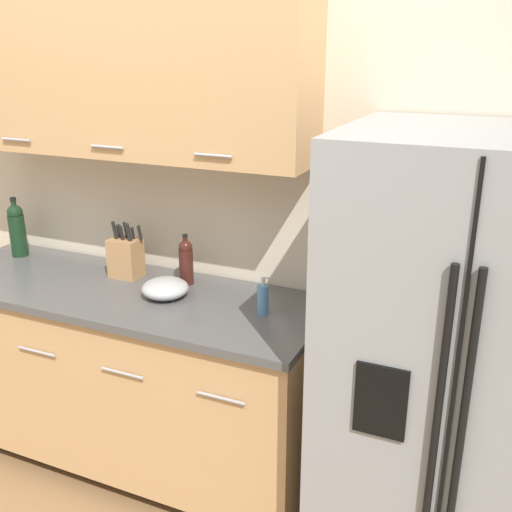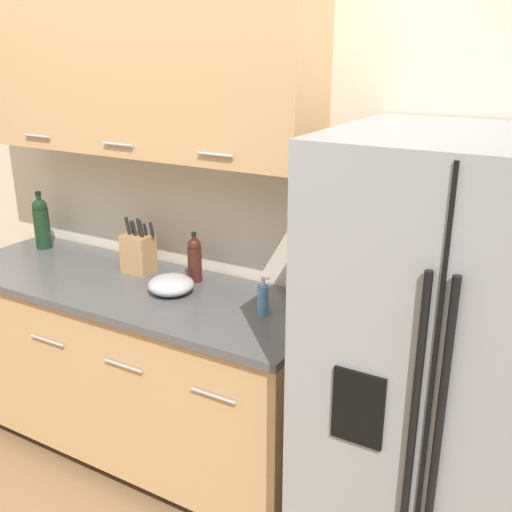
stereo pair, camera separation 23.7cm
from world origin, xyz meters
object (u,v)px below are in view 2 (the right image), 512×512
(refrigerator, at_px, (455,390))
(soap_dispenser, at_px, (263,299))
(knife_block, at_px, (138,252))
(wine_bottle, at_px, (41,222))
(oil_bottle, at_px, (195,259))
(mixing_bowl, at_px, (171,285))

(refrigerator, height_order, soap_dispenser, refrigerator)
(knife_block, bearing_deg, refrigerator, -7.77)
(wine_bottle, bearing_deg, oil_bottle, 0.69)
(knife_block, relative_size, wine_bottle, 0.88)
(wine_bottle, relative_size, soap_dispenser, 1.90)
(refrigerator, xyz_separation_m, mixing_bowl, (-1.25, 0.07, 0.10))
(refrigerator, bearing_deg, mixing_bowl, 176.72)
(wine_bottle, bearing_deg, soap_dispenser, -5.79)
(knife_block, height_order, wine_bottle, wine_bottle)
(knife_block, bearing_deg, soap_dispenser, -9.26)
(soap_dispenser, height_order, oil_bottle, oil_bottle)
(wine_bottle, xyz_separation_m, soap_dispenser, (1.44, -0.15, -0.08))
(knife_block, distance_m, soap_dispenser, 0.77)
(refrigerator, distance_m, wine_bottle, 2.26)
(knife_block, xyz_separation_m, oil_bottle, (0.31, 0.03, 0.01))
(knife_block, height_order, mixing_bowl, knife_block)
(mixing_bowl, bearing_deg, refrigerator, -3.28)
(refrigerator, xyz_separation_m, oil_bottle, (-1.25, 0.25, 0.17))
(wine_bottle, bearing_deg, refrigerator, -5.98)
(wine_bottle, distance_m, soap_dispenser, 1.45)
(wine_bottle, bearing_deg, mixing_bowl, -9.37)
(wine_bottle, distance_m, oil_bottle, 0.99)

